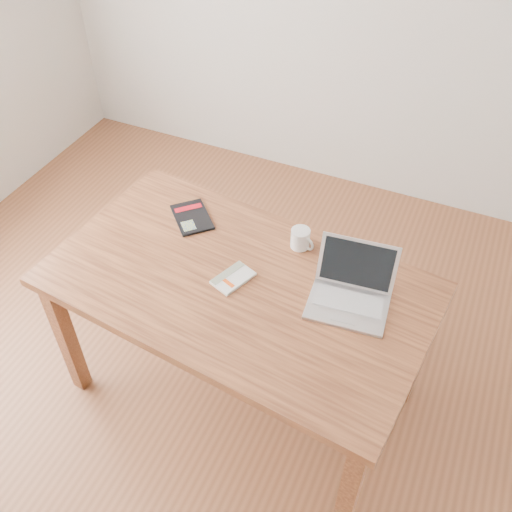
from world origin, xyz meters
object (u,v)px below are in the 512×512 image
at_px(black_guidebook, 192,217).
at_px(coffee_mug, 301,238).
at_px(laptop, 351,291).
at_px(white_guidebook, 233,278).
at_px(desk, 238,296).

distance_m(black_guidebook, coffee_mug, 0.49).
distance_m(black_guidebook, laptop, 0.78).
relative_size(white_guidebook, coffee_mug, 1.69).
relative_size(desk, coffee_mug, 14.26).
height_order(white_guidebook, coffee_mug, coffee_mug).
xyz_separation_m(laptop, coffee_mug, (-0.27, 0.19, 0.00)).
relative_size(desk, laptop, 4.91).
bearing_deg(coffee_mug, black_guidebook, -152.63).
xyz_separation_m(desk, black_guidebook, (-0.34, 0.26, 0.10)).
distance_m(desk, laptop, 0.45).
height_order(desk, laptop, laptop).
distance_m(white_guidebook, black_guidebook, 0.41).
xyz_separation_m(desk, laptop, (0.42, 0.09, 0.13)).
distance_m(desk, black_guidebook, 0.44).
xyz_separation_m(black_guidebook, laptop, (0.76, -0.17, 0.04)).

